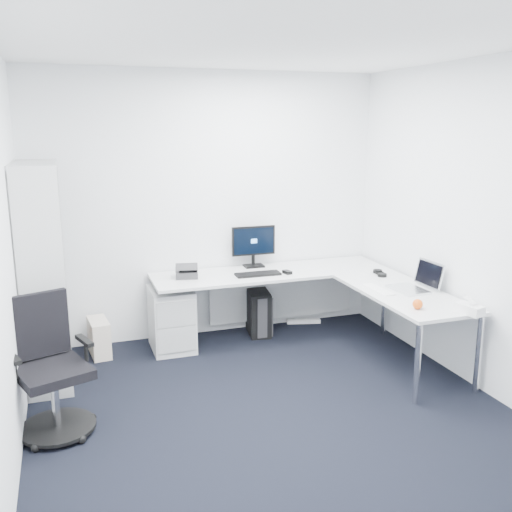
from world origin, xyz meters
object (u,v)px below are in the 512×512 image
object	(u,v)px
task_chair	(53,368)
laptop	(409,277)
bookshelf	(42,274)
l_desk	(283,314)
monitor	(254,246)

from	to	relation	value
task_chair	laptop	distance (m)	3.08
bookshelf	laptop	bearing A→B (deg)	-13.65
l_desk	laptop	distance (m)	1.27
l_desk	laptop	size ratio (longest dim) A/B	6.60
l_desk	bookshelf	xyz separation A→B (m)	(-2.17, 0.05, 0.58)
bookshelf	task_chair	distance (m)	1.10
l_desk	monitor	distance (m)	0.82
task_chair	monitor	distance (m)	2.56
l_desk	task_chair	distance (m)	2.33
bookshelf	monitor	bearing A→B (deg)	14.28
monitor	task_chair	bearing A→B (deg)	-141.45
l_desk	monitor	size ratio (longest dim) A/B	5.23
l_desk	laptop	bearing A→B (deg)	-37.05
laptop	task_chair	bearing A→B (deg)	-178.16
task_chair	monitor	bearing A→B (deg)	17.51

